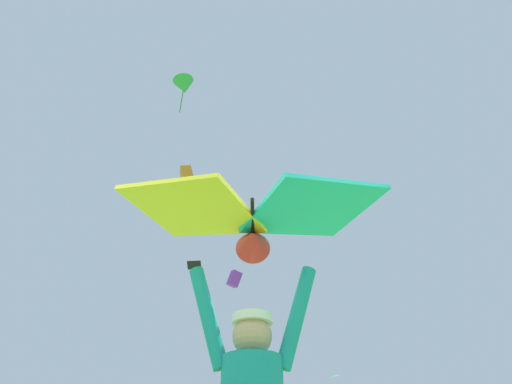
% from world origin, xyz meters
% --- Properties ---
extents(held_stunt_kite, '(1.84, 0.97, 0.40)m').
position_xyz_m(held_stunt_kite, '(0.22, -0.18, 2.26)').
color(held_stunt_kite, black).
extents(distant_kite_green_high_right, '(1.06, 1.06, 0.36)m').
position_xyz_m(distant_kite_green_high_right, '(6.35, 34.32, 8.18)').
color(distant_kite_green_high_right, green).
extents(distant_kite_black_low_right, '(1.26, 1.25, 0.36)m').
position_xyz_m(distant_kite_black_low_right, '(-4.22, 20.97, 12.28)').
color(distant_kite_black_low_right, black).
extents(distant_kite_green_mid_right, '(1.47, 1.54, 2.95)m').
position_xyz_m(distant_kite_green_mid_right, '(-4.28, 12.45, 19.69)').
color(distant_kite_green_mid_right, green).
extents(distant_kite_orange_low_left, '(1.29, 1.11, 1.57)m').
position_xyz_m(distant_kite_orange_low_left, '(-5.44, 20.63, 19.58)').
color(distant_kite_orange_low_left, orange).
extents(distant_kite_purple_far_center, '(1.44, 1.26, 1.58)m').
position_xyz_m(distant_kite_purple_far_center, '(-2.15, 28.67, 14.69)').
color(distant_kite_purple_far_center, purple).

